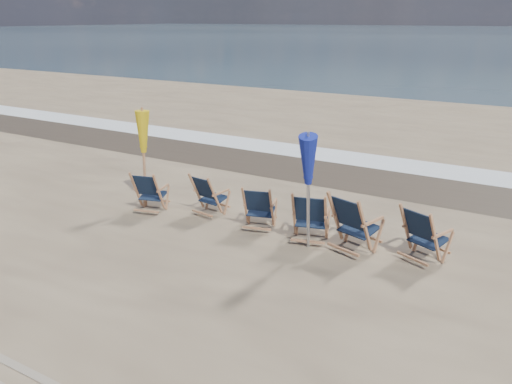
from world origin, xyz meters
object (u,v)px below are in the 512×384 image
Objects in this scene: umbrella_blue at (310,161)px; umbrella_yellow at (142,137)px; beach_chair_2 at (272,209)px; beach_chair_3 at (326,219)px; beach_chair_4 at (365,229)px; beach_chair_1 at (215,198)px; beach_chair_0 at (159,193)px; beach_chair_5 at (435,240)px.

umbrella_yellow is at bearing 174.35° from umbrella_blue.
umbrella_blue is (0.93, -0.48, 1.18)m from beach_chair_2.
beach_chair_3 is at bearing 0.60° from umbrella_yellow.
beach_chair_4 reaches higher than beach_chair_2.
beach_chair_0 is at bearing 26.32° from beach_chair_1.
beach_chair_2 is at bearing -17.43° from beach_chair_3.
umbrella_blue is (-1.96, -0.48, 1.14)m from beach_chair_5.
beach_chair_2 is (2.37, 0.35, -0.00)m from beach_chair_0.
beach_chair_2 is (1.27, -0.01, 0.00)m from beach_chair_1.
umbrella_blue is (3.87, -0.38, 0.14)m from umbrella_yellow.
umbrella_blue is (-0.90, -0.26, 1.09)m from beach_chair_4.
beach_chair_5 reaches higher than beach_chair_2.
umbrella_blue reaches higher than beach_chair_1.
beach_chair_3 is at bearing 25.13° from beach_chair_5.
beach_chair_1 is 0.42× the size of umbrella_blue.
beach_chair_5 is (5.26, 0.35, 0.04)m from beach_chair_0.
umbrella_blue is (-0.16, -0.42, 1.14)m from beach_chair_3.
umbrella_yellow is (-1.67, -0.11, 1.04)m from beach_chair_1.
beach_chair_0 is 1.01× the size of beach_chair_2.
beach_chair_1 is 0.91× the size of beach_chair_5.
beach_chair_2 is at bearing -172.73° from beach_chair_1.
beach_chair_2 is 3.12m from umbrella_yellow.
beach_chair_3 is (3.46, 0.30, 0.04)m from beach_chair_0.
beach_chair_3 is 1.22m from umbrella_blue.
beach_chair_4 reaches higher than beach_chair_0.
umbrella_blue reaches higher than beach_chair_5.
umbrella_blue is at bearing 175.22° from beach_chair_1.
beach_chair_2 is at bearing 174.18° from beach_chair_0.
beach_chair_2 is 0.42× the size of umbrella_blue.
beach_chair_3 is 4.15m from umbrella_yellow.
beach_chair_5 is 5.92m from umbrella_yellow.
beach_chair_0 is at bearing 177.76° from umbrella_blue.
umbrella_yellow is at bearing -13.76° from beach_chair_2.
beach_chair_3 is 0.76m from beach_chair_4.
beach_chair_1 is 2.36m from beach_chair_3.
beach_chair_4 is (0.74, -0.17, 0.05)m from beach_chair_3.
beach_chair_4 is at bearing 157.31° from beach_chair_2.
beach_chair_1 is at bearing -16.18° from beach_chair_3.
beach_chair_1 is at bearing 3.85° from umbrella_yellow.
beach_chair_5 is (4.16, -0.02, 0.05)m from beach_chair_1.
beach_chair_5 is 2.32m from umbrella_blue.
beach_chair_3 is 1.00× the size of beach_chair_5.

